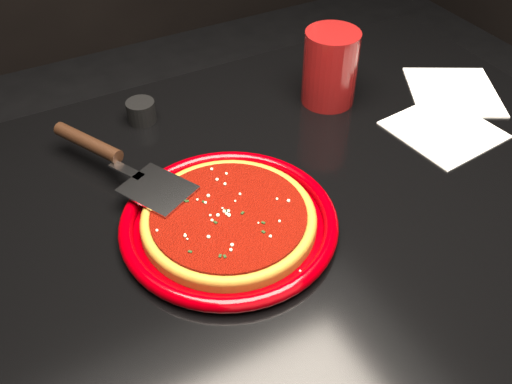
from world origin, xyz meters
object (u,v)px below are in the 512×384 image
cup (330,68)px  ramekin (141,111)px  plate (229,222)px  table (265,340)px  pizza_server (121,161)px

cup → ramekin: cup is taller
plate → table: bearing=18.8°
table → ramekin: bearing=108.5°
pizza_server → cup: size_ratio=2.42×
plate → pizza_server: (-0.10, 0.17, 0.03)m
plate → ramekin: (-0.02, 0.31, 0.01)m
plate → ramekin: 0.31m
cup → plate: bearing=-145.5°
plate → cup: 0.38m
ramekin → pizza_server: bearing=-119.5°
cup → ramekin: 0.35m
plate → pizza_server: 0.20m
plate → cup: bearing=34.5°
plate → pizza_server: bearing=120.2°
table → cup: (0.23, 0.19, 0.44)m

